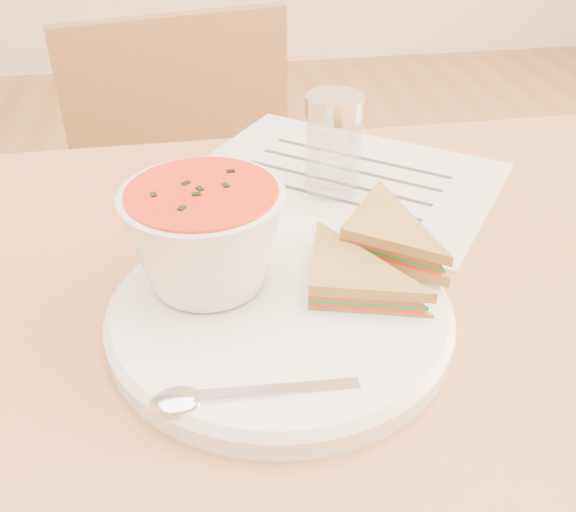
{
  "coord_description": "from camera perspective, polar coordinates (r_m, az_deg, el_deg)",
  "views": [
    {
      "loc": [
        -0.09,
        -0.41,
        1.09
      ],
      "look_at": [
        -0.02,
        0.0,
        0.8
      ],
      "focal_mm": 40.0,
      "sensor_mm": 36.0,
      "label": 1
    }
  ],
  "objects": [
    {
      "name": "soup_bowl",
      "position": [
        0.51,
        -7.32,
        1.27
      ],
      "size": [
        0.14,
        0.14,
        0.09
      ],
      "primitive_type": null,
      "rotation": [
        0.0,
        0.0,
        -0.11
      ],
      "color": "white",
      "rests_on": "plate"
    },
    {
      "name": "spoon",
      "position": [
        0.44,
        -2.92,
        -12.12
      ],
      "size": [
        0.18,
        0.04,
        0.01
      ],
      "primitive_type": null,
      "rotation": [
        0.0,
        0.0,
        -0.03
      ],
      "color": "silver",
      "rests_on": "plate"
    },
    {
      "name": "chair_far",
      "position": [
        1.1,
        -6.06,
        -3.39
      ],
      "size": [
        0.45,
        0.45,
        0.84
      ],
      "primitive_type": null,
      "rotation": [
        0.0,
        0.0,
        3.36
      ],
      "color": "brown",
      "rests_on": "floor"
    },
    {
      "name": "sandwich_half_b",
      "position": [
        0.54,
        4.58,
        1.13
      ],
      "size": [
        0.13,
        0.13,
        0.03
      ],
      "primitive_type": null,
      "rotation": [
        0.0,
        0.0,
        -0.64
      ],
      "color": "#BB9642",
      "rests_on": "plate"
    },
    {
      "name": "plate",
      "position": [
        0.52,
        -0.72,
        -5.17
      ],
      "size": [
        0.34,
        0.34,
        0.02
      ],
      "primitive_type": null,
      "rotation": [
        0.0,
        0.0,
        0.25
      ],
      "color": "white",
      "rests_on": "dining_table"
    },
    {
      "name": "condiment_shaker",
      "position": [
        0.68,
        4.05,
        9.72
      ],
      "size": [
        0.08,
        0.08,
        0.11
      ],
      "primitive_type": null,
      "rotation": [
        0.0,
        0.0,
        0.32
      ],
      "color": "silver",
      "rests_on": "dining_table"
    },
    {
      "name": "sandwich_half_a",
      "position": [
        0.5,
        1.8,
        -4.05
      ],
      "size": [
        0.12,
        0.12,
        0.03
      ],
      "primitive_type": null,
      "rotation": [
        0.0,
        0.0,
        -0.27
      ],
      "color": "#BB9642",
      "rests_on": "plate"
    },
    {
      "name": "paper_menu",
      "position": [
        0.74,
        4.85,
        7.02
      ],
      "size": [
        0.41,
        0.4,
        0.0
      ],
      "primitive_type": null,
      "rotation": [
        0.0,
        0.0,
        -0.66
      ],
      "color": "silver",
      "rests_on": "dining_table"
    }
  ]
}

